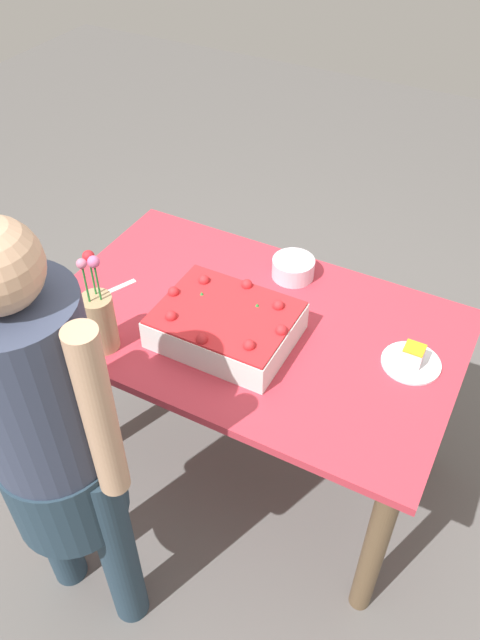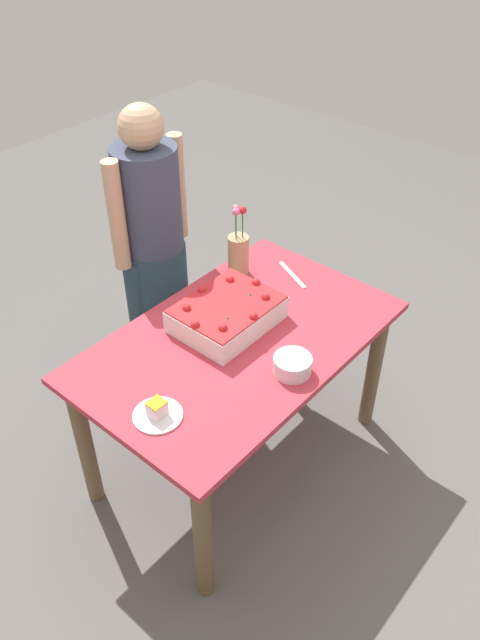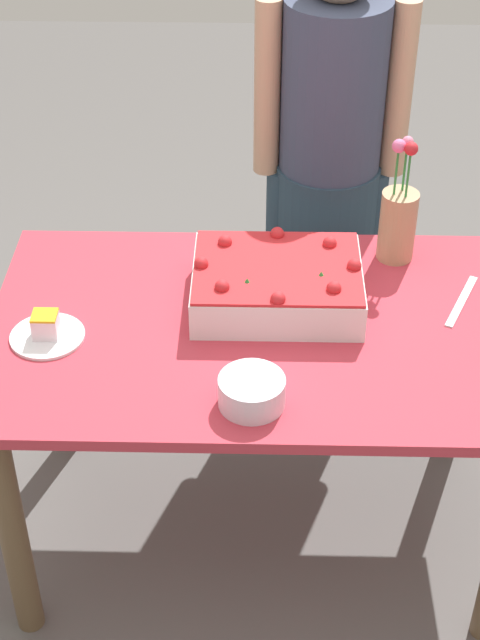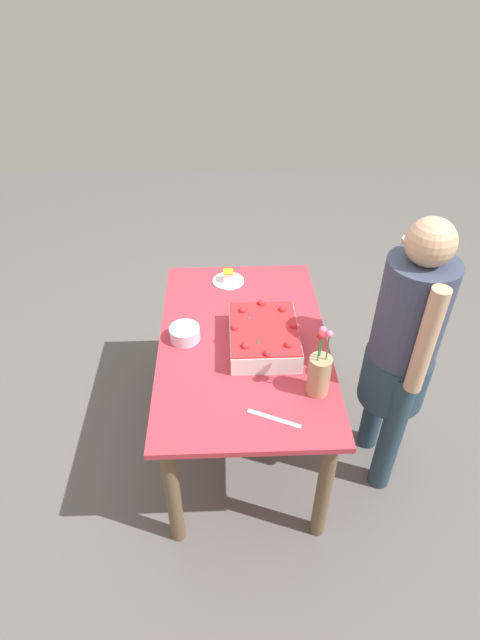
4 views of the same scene
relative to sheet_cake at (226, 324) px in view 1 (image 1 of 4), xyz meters
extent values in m
plane|color=#5C5957|center=(0.04, 0.10, -0.80)|extent=(8.00, 8.00, 0.00)
cube|color=#BE3241|center=(0.04, 0.10, -0.07)|extent=(1.34, 0.83, 0.03)
cylinder|color=brown|center=(-0.56, -0.24, -0.44)|extent=(0.07, 0.07, 0.71)
cylinder|color=brown|center=(0.64, -0.24, -0.44)|extent=(0.07, 0.07, 0.71)
cylinder|color=brown|center=(-0.56, 0.44, -0.44)|extent=(0.07, 0.07, 0.71)
cylinder|color=brown|center=(0.64, 0.44, -0.44)|extent=(0.07, 0.07, 0.71)
cube|color=white|center=(0.00, 0.00, -0.01)|extent=(0.42, 0.33, 0.10)
cube|color=red|center=(0.00, 0.00, 0.05)|extent=(0.41, 0.32, 0.01)
sphere|color=red|center=(0.19, 0.00, 0.06)|extent=(0.04, 0.04, 0.04)
sphere|color=red|center=(0.13, 0.10, 0.06)|extent=(0.04, 0.04, 0.04)
sphere|color=red|center=(0.00, 0.14, 0.06)|extent=(0.04, 0.04, 0.04)
sphere|color=red|center=(-0.13, 0.10, 0.06)|extent=(0.04, 0.04, 0.04)
sphere|color=red|center=(-0.19, 0.00, 0.06)|extent=(0.04, 0.04, 0.04)
sphere|color=red|center=(-0.13, -0.10, 0.06)|extent=(0.04, 0.04, 0.04)
sphere|color=red|center=(0.00, -0.14, 0.06)|extent=(0.04, 0.04, 0.04)
sphere|color=red|center=(0.13, -0.10, 0.06)|extent=(0.04, 0.04, 0.04)
cone|color=#2D8438|center=(-0.11, 0.04, 0.05)|extent=(0.02, 0.02, 0.02)
cone|color=#2D8438|center=(0.07, 0.07, 0.05)|extent=(0.02, 0.02, 0.02)
cylinder|color=white|center=(0.55, 0.16, -0.05)|extent=(0.18, 0.18, 0.01)
cube|color=white|center=(0.55, 0.16, -0.02)|extent=(0.06, 0.06, 0.06)
cube|color=gold|center=(0.55, 0.16, 0.01)|extent=(0.06, 0.06, 0.01)
cube|color=silver|center=(-0.47, -0.01, -0.05)|extent=(0.12, 0.22, 0.00)
cylinder|color=tan|center=(-0.32, -0.21, 0.04)|extent=(0.10, 0.10, 0.19)
cylinder|color=#2D8438|center=(-0.30, -0.21, 0.21)|extent=(0.01, 0.01, 0.14)
sphere|color=pink|center=(-0.30, -0.21, 0.28)|extent=(0.04, 0.04, 0.04)
cylinder|color=#2D8438|center=(-0.33, -0.19, 0.21)|extent=(0.01, 0.01, 0.14)
sphere|color=red|center=(-0.33, -0.19, 0.28)|extent=(0.04, 0.04, 0.04)
cylinder|color=#2D8438|center=(-0.32, -0.23, 0.21)|extent=(0.01, 0.01, 0.14)
sphere|color=#D36F8E|center=(-0.32, -0.23, 0.28)|extent=(0.03, 0.03, 0.03)
cylinder|color=silver|center=(0.06, 0.38, -0.02)|extent=(0.15, 0.15, 0.07)
cylinder|color=#263B4B|center=(-0.03, -0.62, -0.41)|extent=(0.11, 0.11, 0.78)
cylinder|color=#263B4B|center=(-0.29, -0.62, -0.41)|extent=(0.11, 0.11, 0.78)
cylinder|color=#263B4B|center=(-0.16, -0.62, -0.14)|extent=(0.32, 0.31, 0.28)
cylinder|color=#384058|center=(-0.16, -0.62, 0.24)|extent=(0.30, 0.30, 0.52)
cylinder|color=tan|center=(0.03, -0.62, 0.24)|extent=(0.08, 0.08, 0.52)
camera|label=1|loc=(0.71, -1.24, 1.32)|focal=35.00mm
camera|label=2|loc=(1.52, 1.37, 1.60)|focal=35.00mm
camera|label=3|loc=(0.05, 2.00, 1.41)|focal=55.00mm
camera|label=4|loc=(-1.82, 0.18, 1.56)|focal=28.00mm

